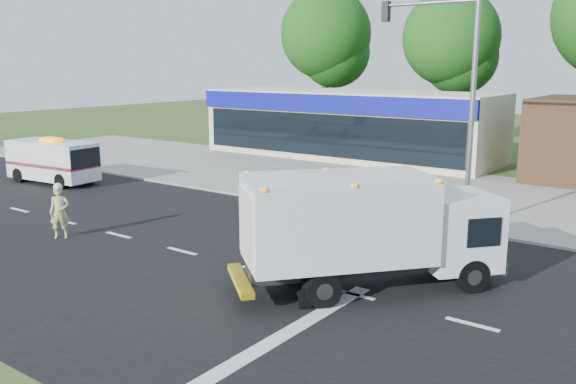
% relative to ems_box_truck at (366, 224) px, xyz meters
% --- Properties ---
extents(ground, '(120.00, 120.00, 0.00)m').
position_rel_ems_box_truck_xyz_m(ground, '(-3.02, -0.52, -1.71)').
color(ground, '#385123').
rests_on(ground, ground).
extents(road_asphalt, '(60.00, 14.00, 0.02)m').
position_rel_ems_box_truck_xyz_m(road_asphalt, '(-3.02, -0.52, -1.70)').
color(road_asphalt, black).
rests_on(road_asphalt, ground).
extents(sidewalk, '(60.00, 2.40, 0.12)m').
position_rel_ems_box_truck_xyz_m(sidewalk, '(-3.02, 7.68, -1.65)').
color(sidewalk, gray).
rests_on(sidewalk, ground).
extents(parking_apron, '(60.00, 9.00, 0.02)m').
position_rel_ems_box_truck_xyz_m(parking_apron, '(-3.02, 13.48, -1.70)').
color(parking_apron, gray).
rests_on(parking_apron, ground).
extents(lane_markings, '(55.20, 7.00, 0.01)m').
position_rel_ems_box_truck_xyz_m(lane_markings, '(-1.67, -1.87, -1.69)').
color(lane_markings, silver).
rests_on(lane_markings, road_asphalt).
extents(ems_box_truck, '(5.87, 6.43, 2.96)m').
position_rel_ems_box_truck_xyz_m(ems_box_truck, '(0.00, 0.00, 0.00)').
color(ems_box_truck, black).
rests_on(ems_box_truck, ground).
extents(emergency_worker, '(0.73, 0.75, 1.84)m').
position_rel_ems_box_truck_xyz_m(emergency_worker, '(-10.28, -1.82, -0.80)').
color(emergency_worker, '#C0B780').
rests_on(emergency_worker, ground).
extents(ambulance_van, '(4.78, 2.21, 2.18)m').
position_rel_ems_box_truck_xyz_m(ambulance_van, '(-18.86, 3.59, -0.60)').
color(ambulance_van, white).
rests_on(ambulance_van, ground).
extents(retail_strip_mall, '(18.00, 6.20, 4.00)m').
position_rel_ems_box_truck_xyz_m(retail_strip_mall, '(-12.02, 19.41, 0.31)').
color(retail_strip_mall, beige).
rests_on(retail_strip_mall, ground).
extents(traffic_signal_pole, '(3.51, 0.25, 8.00)m').
position_rel_ems_box_truck_xyz_m(traffic_signal_pole, '(-0.66, 7.08, 3.22)').
color(traffic_signal_pole, gray).
rests_on(traffic_signal_pole, ground).
extents(background_trees, '(36.77, 7.39, 12.10)m').
position_rel_ems_box_truck_xyz_m(background_trees, '(-3.86, 27.64, 5.67)').
color(background_trees, '#332114').
rests_on(background_trees, ground).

